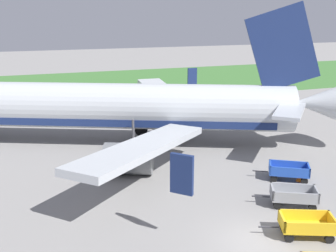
# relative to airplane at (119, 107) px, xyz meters

# --- Properties ---
(ground_plane) EXTENTS (220.00, 220.00, 0.00)m
(ground_plane) POSITION_rel_airplane_xyz_m (2.57, -17.09, -3.05)
(ground_plane) COLOR gray
(grass_strip) EXTENTS (220.00, 28.00, 0.06)m
(grass_strip) POSITION_rel_airplane_xyz_m (2.57, 29.18, -3.02)
(grass_strip) COLOR #3D7033
(grass_strip) RESTS_ON ground
(airplane) EXTENTS (35.76, 29.29, 11.34)m
(airplane) POSITION_rel_airplane_xyz_m (0.00, 0.00, 0.00)
(airplane) COLOR #B2B7BC
(airplane) RESTS_ON ground
(baggage_cart_third_in_row) EXTENTS (3.57, 2.24, 1.07)m
(baggage_cart_third_in_row) POSITION_rel_airplane_xyz_m (5.12, -17.47, -2.45)
(baggage_cart_third_in_row) COLOR gold
(baggage_cart_third_in_row) RESTS_ON ground
(baggage_cart_fourth_in_row) EXTENTS (3.49, 2.39, 1.07)m
(baggage_cart_fourth_in_row) POSITION_rel_airplane_xyz_m (6.53, -14.52, -2.45)
(baggage_cart_fourth_in_row) COLOR gray
(baggage_cart_fourth_in_row) RESTS_ON ground
(baggage_cart_far_end) EXTENTS (3.42, 2.50, 1.07)m
(baggage_cart_far_end) POSITION_rel_airplane_xyz_m (8.51, -11.30, -2.45)
(baggage_cart_far_end) COLOR #234CB2
(baggage_cart_far_end) RESTS_ON ground
(traffic_cone_near_plane) EXTENTS (0.48, 0.48, 0.63)m
(traffic_cone_near_plane) POSITION_rel_airplane_xyz_m (9.08, -11.77, -2.74)
(traffic_cone_near_plane) COLOR orange
(traffic_cone_near_plane) RESTS_ON ground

